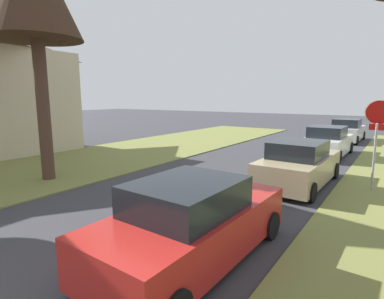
{
  "coord_description": "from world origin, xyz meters",
  "views": [
    {
      "loc": [
        5.23,
        1.48,
        3.03
      ],
      "look_at": [
        0.31,
        8.58,
        1.55
      ],
      "focal_mm": 28.23,
      "sensor_mm": 36.0,
      "label": 1
    }
  ],
  "objects_px": {
    "parked_sedan_tan": "(299,165)",
    "parked_sedan_silver": "(347,131)",
    "parked_sedan_red": "(192,223)",
    "parked_sedan_white": "(327,142)",
    "stop_sign_far": "(378,126)"
  },
  "relations": [
    {
      "from": "parked_sedan_tan",
      "to": "parked_sedan_silver",
      "type": "bearing_deg",
      "value": 91.33
    },
    {
      "from": "parked_sedan_tan",
      "to": "parked_sedan_silver",
      "type": "xyz_separation_m",
      "value": [
        -0.3,
        13.1,
        0.0
      ]
    },
    {
      "from": "parked_sedan_tan",
      "to": "parked_sedan_white",
      "type": "bearing_deg",
      "value": 92.64
    },
    {
      "from": "parked_sedan_tan",
      "to": "parked_sedan_white",
      "type": "relative_size",
      "value": 1.0
    },
    {
      "from": "parked_sedan_red",
      "to": "parked_sedan_tan",
      "type": "xyz_separation_m",
      "value": [
        0.23,
        6.21,
        0.0
      ]
    },
    {
      "from": "parked_sedan_tan",
      "to": "parked_sedan_white",
      "type": "height_order",
      "value": "same"
    },
    {
      "from": "stop_sign_far",
      "to": "parked_sedan_tan",
      "type": "xyz_separation_m",
      "value": [
        -2.2,
        -0.65,
        -1.43
      ]
    },
    {
      "from": "parked_sedan_white",
      "to": "parked_sedan_silver",
      "type": "distance_m",
      "value": 6.72
    },
    {
      "from": "parked_sedan_white",
      "to": "parked_sedan_silver",
      "type": "height_order",
      "value": "same"
    },
    {
      "from": "parked_sedan_red",
      "to": "stop_sign_far",
      "type": "bearing_deg",
      "value": 70.52
    },
    {
      "from": "stop_sign_far",
      "to": "parked_sedan_red",
      "type": "xyz_separation_m",
      "value": [
        -2.43,
        -6.86,
        -1.43
      ]
    },
    {
      "from": "stop_sign_far",
      "to": "parked_sedan_white",
      "type": "xyz_separation_m",
      "value": [
        -2.49,
        5.73,
        -1.43
      ]
    },
    {
      "from": "parked_sedan_silver",
      "to": "parked_sedan_tan",
      "type": "bearing_deg",
      "value": -88.67
    },
    {
      "from": "parked_sedan_red",
      "to": "parked_sedan_white",
      "type": "height_order",
      "value": "same"
    },
    {
      "from": "parked_sedan_silver",
      "to": "parked_sedan_red",
      "type": "bearing_deg",
      "value": -89.77
    }
  ]
}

